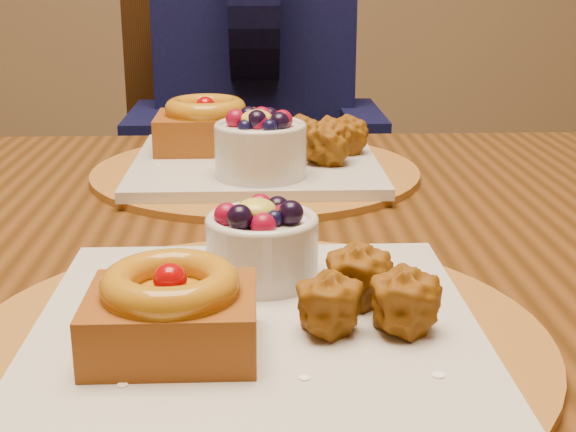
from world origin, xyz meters
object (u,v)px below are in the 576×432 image
(dining_table, at_px, (257,314))
(place_setting_near, at_px, (253,315))
(place_setting_far, at_px, (253,152))
(diner, at_px, (255,61))
(chair_far, at_px, (246,181))

(dining_table, bearing_deg, place_setting_near, -90.53)
(place_setting_far, relative_size, diner, 0.50)
(dining_table, xyz_separation_m, place_setting_far, (-0.00, 0.21, 0.11))
(dining_table, bearing_deg, chair_far, 91.37)
(dining_table, height_order, place_setting_far, place_setting_far)
(diner, bearing_deg, dining_table, -109.03)
(place_setting_near, relative_size, chair_far, 0.39)
(chair_far, bearing_deg, place_setting_far, -99.19)
(place_setting_far, bearing_deg, chair_far, 91.49)
(dining_table, relative_size, place_setting_near, 4.21)
(place_setting_far, height_order, chair_far, chair_far)
(place_setting_near, relative_size, diner, 0.50)
(place_setting_near, distance_m, diner, 1.11)
(chair_far, distance_m, diner, 0.28)
(dining_table, height_order, place_setting_near, place_setting_near)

